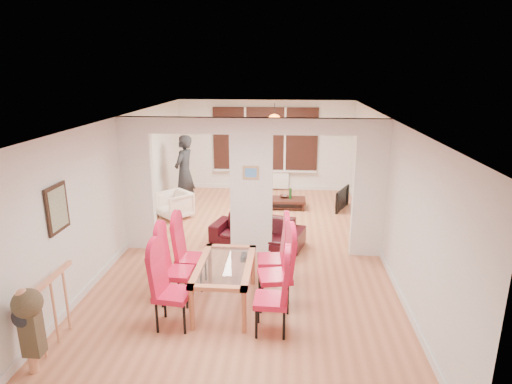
# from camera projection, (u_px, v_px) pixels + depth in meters

# --- Properties ---
(floor) EXTENTS (5.00, 9.00, 0.01)m
(floor) POSITION_uv_depth(u_px,v_px,m) (252.00, 250.00, 8.44)
(floor) COLOR #C4744F
(floor) RESTS_ON ground
(room_walls) EXTENTS (5.00, 9.00, 2.60)m
(room_walls) POSITION_uv_depth(u_px,v_px,m) (251.00, 187.00, 8.08)
(room_walls) COLOR silver
(room_walls) RESTS_ON floor
(divider_wall) EXTENTS (5.00, 0.18, 2.60)m
(divider_wall) POSITION_uv_depth(u_px,v_px,m) (251.00, 187.00, 8.08)
(divider_wall) COLOR white
(divider_wall) RESTS_ON floor
(bay_window_blinds) EXTENTS (3.00, 0.08, 1.80)m
(bay_window_blinds) POSITION_uv_depth(u_px,v_px,m) (265.00, 139.00, 12.27)
(bay_window_blinds) COLOR black
(bay_window_blinds) RESTS_ON room_walls
(radiator) EXTENTS (1.40, 0.08, 0.50)m
(radiator) POSITION_uv_depth(u_px,v_px,m) (265.00, 180.00, 12.57)
(radiator) COLOR white
(radiator) RESTS_ON floor
(pendant_light) EXTENTS (0.36, 0.36, 0.36)m
(pendant_light) POSITION_uv_depth(u_px,v_px,m) (274.00, 121.00, 10.98)
(pendant_light) COLOR orange
(pendant_light) RESTS_ON room_walls
(stair_newel) EXTENTS (0.40, 1.20, 1.10)m
(stair_newel) POSITION_uv_depth(u_px,v_px,m) (52.00, 308.00, 5.39)
(stair_newel) COLOR tan
(stair_newel) RESTS_ON floor
(wall_poster) EXTENTS (0.04, 0.52, 0.67)m
(wall_poster) POSITION_uv_depth(u_px,v_px,m) (57.00, 208.00, 5.88)
(wall_poster) COLOR gray
(wall_poster) RESTS_ON room_walls
(pillar_photo) EXTENTS (0.30, 0.03, 0.25)m
(pillar_photo) POSITION_uv_depth(u_px,v_px,m) (251.00, 173.00, 7.90)
(pillar_photo) COLOR #4C8CD8
(pillar_photo) RESTS_ON divider_wall
(dining_table) EXTENTS (0.81, 1.45, 0.68)m
(dining_table) POSITION_uv_depth(u_px,v_px,m) (225.00, 285.00, 6.40)
(dining_table) COLOR #BE6C46
(dining_table) RESTS_ON floor
(dining_chair_la) EXTENTS (0.51, 0.51, 1.14)m
(dining_chair_la) POSITION_uv_depth(u_px,v_px,m) (173.00, 288.00, 5.82)
(dining_chair_la) COLOR red
(dining_chair_la) RESTS_ON floor
(dining_chair_lb) EXTENTS (0.47, 0.47, 1.14)m
(dining_chair_lb) POSITION_uv_depth(u_px,v_px,m) (176.00, 267.00, 6.44)
(dining_chair_lb) COLOR red
(dining_chair_lb) RESTS_ON floor
(dining_chair_lc) EXTENTS (0.48, 0.48, 1.14)m
(dining_chair_lc) POSITION_uv_depth(u_px,v_px,m) (191.00, 254.00, 6.91)
(dining_chair_lc) COLOR red
(dining_chair_lc) RESTS_ON floor
(dining_chair_ra) EXTENTS (0.46, 0.46, 1.11)m
(dining_chair_ra) POSITION_uv_depth(u_px,v_px,m) (271.00, 294.00, 5.70)
(dining_chair_ra) COLOR red
(dining_chair_ra) RESTS_ON floor
(dining_chair_rb) EXTENTS (0.56, 0.56, 1.18)m
(dining_chair_rb) POSITION_uv_depth(u_px,v_px,m) (275.00, 271.00, 6.29)
(dining_chair_rb) COLOR red
(dining_chair_rb) RESTS_ON floor
(dining_chair_rc) EXTENTS (0.50, 0.50, 1.15)m
(dining_chair_rc) POSITION_uv_depth(u_px,v_px,m) (272.00, 255.00, 6.86)
(dining_chair_rc) COLOR red
(dining_chair_rc) RESTS_ON floor
(sofa) EXTENTS (2.00, 1.20, 0.55)m
(sofa) POSITION_uv_depth(u_px,v_px,m) (257.00, 231.00, 8.70)
(sofa) COLOR black
(sofa) RESTS_ON floor
(armchair) EXTENTS (0.98, 0.98, 0.64)m
(armchair) POSITION_uv_depth(u_px,v_px,m) (175.00, 205.00, 10.20)
(armchair) COLOR #F7E3D1
(armchair) RESTS_ON floor
(person) EXTENTS (0.77, 0.60, 1.87)m
(person) POSITION_uv_depth(u_px,v_px,m) (184.00, 172.00, 10.77)
(person) COLOR black
(person) RESTS_ON floor
(television) EXTENTS (0.91, 0.50, 0.54)m
(television) POSITION_uv_depth(u_px,v_px,m) (339.00, 198.00, 10.88)
(television) COLOR black
(television) RESTS_ON floor
(coffee_table) EXTENTS (1.20, 0.80, 0.25)m
(coffee_table) POSITION_uv_depth(u_px,v_px,m) (284.00, 203.00, 10.95)
(coffee_table) COLOR #371913
(coffee_table) RESTS_ON floor
(bottle) EXTENTS (0.07, 0.07, 0.29)m
(bottle) POSITION_uv_depth(u_px,v_px,m) (290.00, 193.00, 10.86)
(bottle) COLOR #143F19
(bottle) RESTS_ON coffee_table
(bowl) EXTENTS (0.23, 0.23, 0.06)m
(bowl) POSITION_uv_depth(u_px,v_px,m) (284.00, 196.00, 11.00)
(bowl) COLOR #371913
(bowl) RESTS_ON coffee_table
(shoes) EXTENTS (0.24, 0.26, 0.10)m
(shoes) POSITION_uv_depth(u_px,v_px,m) (248.00, 258.00, 7.99)
(shoes) COLOR black
(shoes) RESTS_ON floor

